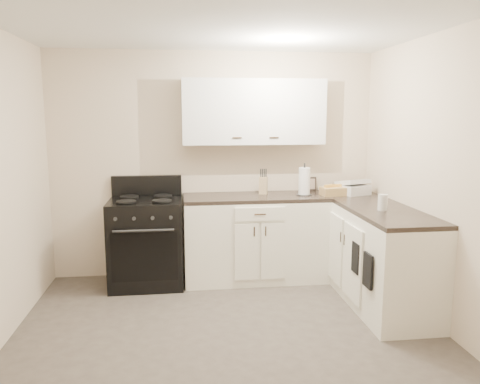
{
  "coord_description": "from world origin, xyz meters",
  "views": [
    {
      "loc": [
        -0.38,
        -3.45,
        1.81
      ],
      "look_at": [
        0.17,
        0.85,
        1.09
      ],
      "focal_mm": 35.0,
      "sensor_mm": 36.0,
      "label": 1
    }
  ],
  "objects": [
    {
      "name": "floor",
      "position": [
        0.0,
        0.0,
        0.0
      ],
      "size": [
        3.6,
        3.6,
        0.0
      ],
      "primitive_type": "plane",
      "color": "#473F38",
      "rests_on": "ground"
    },
    {
      "name": "ceiling",
      "position": [
        0.0,
        0.0,
        2.5
      ],
      "size": [
        3.6,
        3.6,
        0.0
      ],
      "primitive_type": "plane",
      "color": "white",
      "rests_on": "wall_back"
    },
    {
      "name": "wall_back",
      "position": [
        0.0,
        1.8,
        1.25
      ],
      "size": [
        3.6,
        0.0,
        3.6
      ],
      "primitive_type": "plane",
      "rotation": [
        1.57,
        0.0,
        0.0
      ],
      "color": "beige",
      "rests_on": "ground"
    },
    {
      "name": "wall_right",
      "position": [
        1.8,
        0.0,
        1.25
      ],
      "size": [
        0.0,
        3.6,
        3.6
      ],
      "primitive_type": "plane",
      "rotation": [
        1.57,
        0.0,
        -1.57
      ],
      "color": "beige",
      "rests_on": "ground"
    },
    {
      "name": "wall_front",
      "position": [
        0.0,
        -1.8,
        1.25
      ],
      "size": [
        3.6,
        0.0,
        3.6
      ],
      "primitive_type": "plane",
      "rotation": [
        -1.57,
        0.0,
        0.0
      ],
      "color": "beige",
      "rests_on": "ground"
    },
    {
      "name": "base_cabinets_back",
      "position": [
        0.43,
        1.5,
        0.45
      ],
      "size": [
        1.55,
        0.6,
        0.9
      ],
      "primitive_type": "cube",
      "color": "white",
      "rests_on": "floor"
    },
    {
      "name": "base_cabinets_right",
      "position": [
        1.5,
        0.85,
        0.45
      ],
      "size": [
        0.6,
        1.9,
        0.9
      ],
      "primitive_type": "cube",
      "color": "white",
      "rests_on": "floor"
    },
    {
      "name": "countertop_back",
      "position": [
        0.43,
        1.5,
        0.92
      ],
      "size": [
        1.55,
        0.6,
        0.04
      ],
      "primitive_type": "cube",
      "color": "black",
      "rests_on": "base_cabinets_back"
    },
    {
      "name": "countertop_right",
      "position": [
        1.5,
        0.85,
        0.92
      ],
      "size": [
        0.6,
        1.9,
        0.04
      ],
      "primitive_type": "cube",
      "color": "black",
      "rests_on": "base_cabinets_right"
    },
    {
      "name": "upper_cabinets",
      "position": [
        0.43,
        1.65,
        1.84
      ],
      "size": [
        1.55,
        0.3,
        0.7
      ],
      "primitive_type": "cube",
      "color": "silver",
      "rests_on": "wall_back"
    },
    {
      "name": "stove",
      "position": [
        -0.75,
        1.48,
        0.46
      ],
      "size": [
        0.76,
        0.65,
        0.93
      ],
      "primitive_type": "cube",
      "color": "black",
      "rests_on": "floor"
    },
    {
      "name": "knife_block",
      "position": [
        0.53,
        1.6,
        1.04
      ],
      "size": [
        0.11,
        0.1,
        0.19
      ],
      "primitive_type": "cube",
      "rotation": [
        0.0,
        0.0,
        -0.32
      ],
      "color": "tan",
      "rests_on": "countertop_back"
    },
    {
      "name": "paper_towel",
      "position": [
        0.96,
        1.47,
        1.09
      ],
      "size": [
        0.13,
        0.13,
        0.3
      ],
      "primitive_type": "cylinder",
      "rotation": [
        0.0,
        0.0,
        -0.05
      ],
      "color": "white",
      "rests_on": "countertop_back"
    },
    {
      "name": "picture_frame",
      "position": [
        1.12,
        1.76,
        1.02
      ],
      "size": [
        0.13,
        0.05,
        0.16
      ],
      "primitive_type": "cube",
      "rotation": [
        -0.14,
        0.0,
        -0.07
      ],
      "color": "black",
      "rests_on": "countertop_back"
    },
    {
      "name": "wicker_basket",
      "position": [
        1.28,
        1.41,
        0.98
      ],
      "size": [
        0.28,
        0.21,
        0.09
      ],
      "primitive_type": "cube",
      "rotation": [
        0.0,
        0.0,
        0.1
      ],
      "color": "#A8844F",
      "rests_on": "countertop_right"
    },
    {
      "name": "countertop_grill",
      "position": [
        1.51,
        1.45,
        0.99
      ],
      "size": [
        0.37,
        0.36,
        0.11
      ],
      "primitive_type": "cube",
      "rotation": [
        0.0,
        0.0,
        0.35
      ],
      "color": "silver",
      "rests_on": "countertop_right"
    },
    {
      "name": "glass_jar",
      "position": [
        1.46,
        0.57,
        1.01
      ],
      "size": [
        0.09,
        0.09,
        0.15
      ],
      "primitive_type": "cylinder",
      "rotation": [
        0.0,
        0.0,
        0.04
      ],
      "color": "silver",
      "rests_on": "countertop_right"
    },
    {
      "name": "oven_mitt_near",
      "position": [
        1.18,
        0.17,
        0.51
      ],
      "size": [
        0.02,
        0.17,
        0.29
      ],
      "primitive_type": "cube",
      "color": "black",
      "rests_on": "base_cabinets_right"
    },
    {
      "name": "oven_mitt_far",
      "position": [
        1.18,
        0.45,
        0.53
      ],
      "size": [
        0.02,
        0.16,
        0.28
      ],
      "primitive_type": "cube",
      "color": "black",
      "rests_on": "base_cabinets_right"
    }
  ]
}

